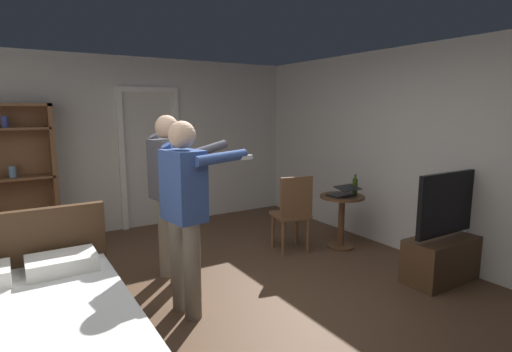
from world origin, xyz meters
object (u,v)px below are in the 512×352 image
laptop (343,192)px  person_blue_shirt (185,206)px  tv_flatscreen (448,248)px  wooden_chair (293,211)px  person_striped_shirt (170,186)px  suitcase_dark (48,243)px  bookshelf (12,172)px  side_table (342,213)px  bottle_on_table (355,187)px

laptop → person_blue_shirt: size_ratio=0.20×
tv_flatscreen → wooden_chair: bearing=121.6°
tv_flatscreen → person_blue_shirt: bearing=163.6°
laptop → person_striped_shirt: size_ratio=0.19×
wooden_chair → suitcase_dark: (-2.65, 1.48, -0.37)m
bookshelf → person_striped_shirt: (1.37, -1.97, 0.00)m
side_table → person_blue_shirt: 2.48m
person_striped_shirt → side_table: bearing=-5.5°
bookshelf → wooden_chair: bearing=-34.0°
bookshelf → bottle_on_table: 4.38m
laptop → person_striped_shirt: (-2.20, 0.26, 0.27)m
suitcase_dark → person_striped_shirt: bearing=-55.2°
laptop → wooden_chair: size_ratio=0.34×
side_table → tv_flatscreen: bearing=-77.8°
laptop → person_striped_shirt: bearing=173.3°
laptop → wooden_chair: (-0.62, 0.24, -0.21)m
person_striped_shirt → bottle_on_table: bearing=-7.1°
laptop → person_blue_shirt: (-2.34, -0.49, 0.23)m
tv_flatscreen → laptop: (-0.31, 1.28, 0.41)m
tv_flatscreen → side_table: 1.36m
bookshelf → side_table: (3.60, -2.19, -0.55)m
bookshelf → laptop: 4.22m
bookshelf → suitcase_dark: (0.30, -0.52, -0.84)m
person_striped_shirt → suitcase_dark: bearing=126.3°
person_blue_shirt → bottle_on_table: bearing=10.3°
person_striped_shirt → suitcase_dark: size_ratio=3.00×
person_striped_shirt → suitcase_dark: (-1.07, 1.45, -0.85)m
bookshelf → laptop: bookshelf is taller
laptop → person_blue_shirt: bearing=-168.1°
side_table → person_striped_shirt: bearing=174.5°
laptop → wooden_chair: wooden_chair is taller
bottle_on_table → person_striped_shirt: bearing=172.9°
bottle_on_table → suitcase_dark: bottle_on_table is taller
wooden_chair → person_striped_shirt: person_striped_shirt is taller
person_blue_shirt → person_striped_shirt: 0.77m
bookshelf → tv_flatscreen: bookshelf is taller
bottle_on_table → laptop: bearing=167.7°
bookshelf → wooden_chair: bookshelf is taller
laptop → suitcase_dark: laptop is taller
bottle_on_table → wooden_chair: wooden_chair is taller
side_table → wooden_chair: bearing=163.1°
person_blue_shirt → person_striped_shirt: (0.14, 0.75, 0.04)m
suitcase_dark → side_table: bearing=-28.4°
laptop → bottle_on_table: size_ratio=1.23×
bookshelf → person_blue_shirt: bearing=-65.7°
tv_flatscreen → bookshelf: bearing=137.9°
wooden_chair → person_blue_shirt: person_blue_shirt is taller
side_table → laptop: size_ratio=2.07×
tv_flatscreen → person_striped_shirt: person_striped_shirt is taller
laptop → suitcase_dark: size_ratio=0.58×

